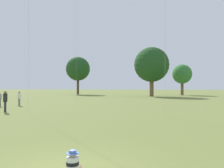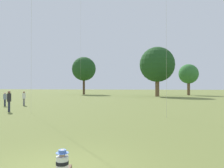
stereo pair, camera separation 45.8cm
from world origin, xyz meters
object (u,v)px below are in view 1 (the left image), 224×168
Objects in this scene: distant_tree_2 at (182,74)px; seated_toddler at (73,163)px; person_standing_1 at (0,98)px; person_standing_2 at (5,99)px; person_standing_3 at (19,97)px; distant_tree_0 at (78,69)px; distant_tree_1 at (152,65)px.

seated_toddler is at bearing -102.22° from distant_tree_2.
distant_tree_2 reaches higher than person_standing_1.
seated_toddler is 21.58m from person_standing_1.
person_standing_3 is (-2.32, 5.88, -0.13)m from person_standing_2.
person_standing_2 is at bearing -30.05° from person_standing_1.
person_standing_2 reaches higher than person_standing_3.
distant_tree_0 is (-6.33, 40.80, 5.94)m from person_standing_2.
distant_tree_2 is (7.92, 8.38, -1.72)m from distant_tree_1.
seated_toddler is 0.33× the size of person_standing_2.
seated_toddler is at bearing 57.03° from person_standing_2.
person_standing_2 is at bearing 118.25° from seated_toddler.
distant_tree_1 reaches higher than distant_tree_2.
person_standing_2 is (-9.95, 11.72, 0.85)m from seated_toddler.
distant_tree_1 is (13.33, 32.05, 5.93)m from person_standing_2.
seated_toddler is at bearing -72.77° from distant_tree_0.
person_standing_2 is 1.11× the size of person_standing_3.
person_standing_3 is 0.21× the size of distant_tree_2.
distant_tree_2 is at bearing 75.09° from person_standing_1.
person_standing_3 is 35.67m from distant_tree_0.
person_standing_2 is at bearing -81.17° from distant_tree_0.
distant_tree_0 is 0.95× the size of distant_tree_1.
person_standing_1 is 0.15× the size of distant_tree_0.
distant_tree_0 is (-4.02, 34.92, 6.07)m from person_standing_3.
distant_tree_0 reaches higher than person_standing_2.
person_standing_2 is at bearing -15.52° from person_standing_3.
distant_tree_0 reaches higher than person_standing_1.
distant_tree_0 is at bearing 149.53° from person_standing_3.
distant_tree_2 is (11.29, 52.15, 5.07)m from seated_toddler.
distant_tree_0 is 21.52m from distant_tree_1.
distant_tree_1 reaches higher than distant_tree_0.
person_standing_2 is 0.18× the size of distant_tree_0.
person_standing_1 is 6.20m from person_standing_2.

